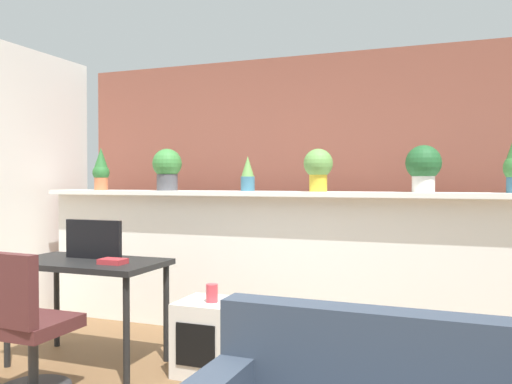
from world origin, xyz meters
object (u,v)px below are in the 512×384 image
object	(u,v)px
potted_plant_1	(167,168)
potted_plant_2	(248,174)
side_cube_shelf	(208,337)
vase_on_shelf	(212,293)
desk	(87,272)
potted_plant_4	(423,166)
tv_monitor	(94,239)
potted_plant_0	(101,169)
potted_plant_3	(318,167)
book_on_desk	(113,261)
office_chair	(25,338)

from	to	relation	value
potted_plant_1	potted_plant_2	size ratio (longest dim) A/B	1.26
potted_plant_1	potted_plant_2	distance (m)	0.78
side_cube_shelf	vase_on_shelf	bearing A→B (deg)	-34.81
potted_plant_2	desk	size ratio (longest dim) A/B	0.27
potted_plant_4	tv_monitor	size ratio (longest dim) A/B	0.78
desk	side_cube_shelf	xyz separation A→B (m)	(0.89, 0.14, -0.42)
potted_plant_0	desk	bearing A→B (deg)	-57.19
potted_plant_3	book_on_desk	size ratio (longest dim) A/B	1.97
potted_plant_1	desk	size ratio (longest dim) A/B	0.35
desk	potted_plant_4	bearing A→B (deg)	26.58
desk	office_chair	xyz separation A→B (m)	(0.08, -0.67, -0.28)
side_cube_shelf	book_on_desk	bearing A→B (deg)	-161.02
potted_plant_3	office_chair	size ratio (longest dim) A/B	0.39
potted_plant_2	office_chair	world-z (taller)	potted_plant_2
potted_plant_2	book_on_desk	size ratio (longest dim) A/B	1.70
potted_plant_4	office_chair	world-z (taller)	potted_plant_4
desk	office_chair	distance (m)	0.73
tv_monitor	vase_on_shelf	bearing A→B (deg)	1.83
potted_plant_1	tv_monitor	distance (m)	1.15
side_cube_shelf	vase_on_shelf	xyz separation A→B (m)	(0.04, -0.03, 0.31)
office_chair	potted_plant_0	bearing A→B (deg)	114.05
potted_plant_0	vase_on_shelf	bearing A→B (deg)	-30.99
desk	potted_plant_0	bearing A→B (deg)	122.81
side_cube_shelf	potted_plant_3	bearing A→B (deg)	60.71
desk	vase_on_shelf	size ratio (longest dim) A/B	9.02
tv_monitor	book_on_desk	distance (m)	0.34
desk	potted_plant_1	bearing A→B (deg)	88.70
tv_monitor	book_on_desk	size ratio (longest dim) A/B	2.63
potted_plant_0	potted_plant_4	distance (m)	2.95
tv_monitor	potted_plant_1	bearing A→B (deg)	88.15
potted_plant_1	potted_plant_2	world-z (taller)	potted_plant_1
potted_plant_1	potted_plant_4	distance (m)	2.22
potted_plant_3	potted_plant_4	world-z (taller)	potted_plant_4
potted_plant_2	side_cube_shelf	size ratio (longest dim) A/B	0.60
potted_plant_2	potted_plant_3	size ratio (longest dim) A/B	0.86
desk	vase_on_shelf	distance (m)	0.95
potted_plant_4	desk	xyz separation A→B (m)	(-2.25, -1.12, -0.77)
potted_plant_3	vase_on_shelf	size ratio (longest dim) A/B	2.87
potted_plant_1	potted_plant_4	size ratio (longest dim) A/B	1.05
potted_plant_0	tv_monitor	bearing A→B (deg)	-55.49
potted_plant_1	vase_on_shelf	size ratio (longest dim) A/B	3.12
desk	book_on_desk	size ratio (longest dim) A/B	6.20
potted_plant_3	desk	world-z (taller)	potted_plant_3
potted_plant_3	potted_plant_4	size ratio (longest dim) A/B	0.97
vase_on_shelf	book_on_desk	distance (m)	0.72
potted_plant_0	potted_plant_3	world-z (taller)	potted_plant_0
potted_plant_0	office_chair	size ratio (longest dim) A/B	0.45
vase_on_shelf	book_on_desk	bearing A→B (deg)	-164.32
potted_plant_0	office_chair	world-z (taller)	potted_plant_0
potted_plant_4	potted_plant_2	bearing A→B (deg)	-179.97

